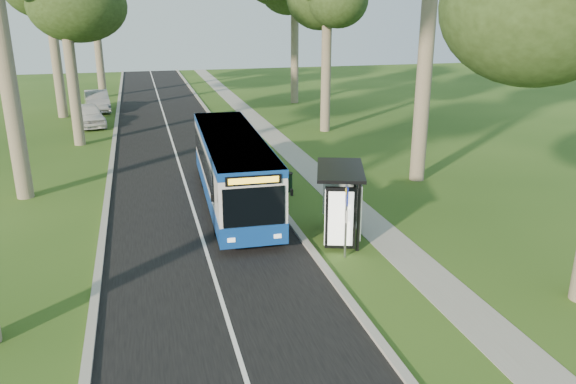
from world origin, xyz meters
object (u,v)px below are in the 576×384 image
bus_stop_sign (346,213)px  litter_bin (287,182)px  bus (232,169)px  car_silver (97,101)px  bus_shelter (348,192)px  car_white (89,115)px

bus_stop_sign → litter_bin: bearing=100.7°
bus → car_silver: bearing=107.4°
bus_shelter → litter_bin: 6.25m
car_white → bus_stop_sign: bearing=-80.5°
litter_bin → car_white: (-9.72, 17.97, 0.35)m
car_white → litter_bin: bearing=-73.0°
bus_shelter → car_silver: bearing=126.8°
bus → car_white: (-7.06, 18.96, -0.74)m
bus → car_white: 20.25m
bus → bus_stop_sign: (2.69, -6.43, 0.05)m
bus_shelter → litter_bin: size_ratio=3.90×
bus → litter_bin: (2.66, 1.00, -1.09)m
bus_stop_sign → car_white: 27.21m
litter_bin → bus_stop_sign: bearing=-89.8°
bus_stop_sign → bus: bearing=123.1°
car_white → car_silver: car_silver is taller
bus → bus_shelter: (3.25, -5.07, 0.29)m
bus → car_silver: bus is taller
bus_shelter → car_white: bus_shelter is taller
bus → bus_shelter: bus is taller
litter_bin → bus_shelter: bearing=-84.5°
car_white → bus: bearing=-81.0°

